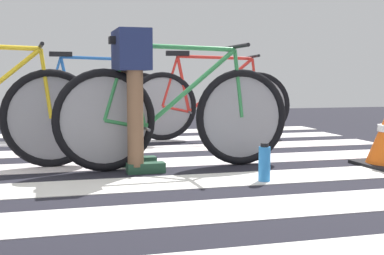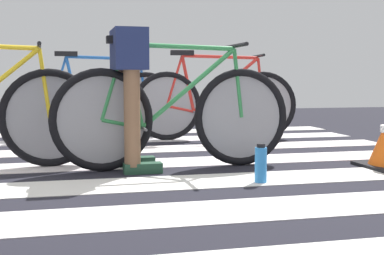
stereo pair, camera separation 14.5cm
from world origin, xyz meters
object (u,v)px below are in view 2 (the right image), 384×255
at_px(bicycle_3_of_4, 215,103).
at_px(bicycle_4_of_4, 99,102).
at_px(water_bottle, 261,164).
at_px(bicycle_1_of_4, 173,115).
at_px(cyclist_1_of_4, 130,80).

bearing_deg(bicycle_3_of_4, bicycle_4_of_4, 162.18).
height_order(bicycle_3_of_4, bicycle_4_of_4, same).
relative_size(bicycle_3_of_4, water_bottle, 7.07).
distance_m(bicycle_3_of_4, bicycle_4_of_4, 1.29).
relative_size(bicycle_1_of_4, bicycle_3_of_4, 1.00).
bearing_deg(water_bottle, bicycle_1_of_4, 123.50).
height_order(bicycle_1_of_4, water_bottle, bicycle_1_of_4).
bearing_deg(cyclist_1_of_4, bicycle_4_of_4, 91.17).
distance_m(bicycle_1_of_4, water_bottle, 0.81).
relative_size(bicycle_4_of_4, water_bottle, 7.10).
xyz_separation_m(cyclist_1_of_4, bicycle_4_of_4, (-0.09, 2.17, -0.25)).
bearing_deg(bicycle_1_of_4, bicycle_3_of_4, 63.43).
bearing_deg(cyclist_1_of_4, bicycle_1_of_4, 0.00).
relative_size(bicycle_1_of_4, cyclist_1_of_4, 1.77).
distance_m(bicycle_4_of_4, water_bottle, 2.94).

